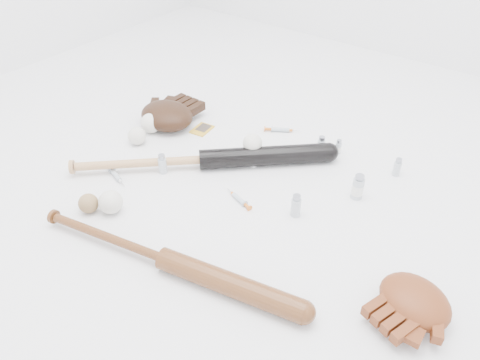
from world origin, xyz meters
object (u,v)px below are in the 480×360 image
Objects in this scene: bat_wood at (164,259)px; glove_dark at (167,115)px; bat_dark at (203,160)px; pedestal at (252,156)px.

bat_wood is 0.80m from glove_dark.
bat_dark reaches higher than bat_wood.
bat_wood is 0.60m from pedestal.
bat_wood reaches higher than pedestal.
bat_dark is 0.35m from glove_dark.
glove_dark is 3.79× the size of pedestal.
glove_dark reaches higher than pedestal.
bat_dark is at bearing -128.85° from pedestal.
bat_wood is at bearing -104.73° from bat_dark.
pedestal is (-0.11, 0.59, -0.01)m from bat_wood.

